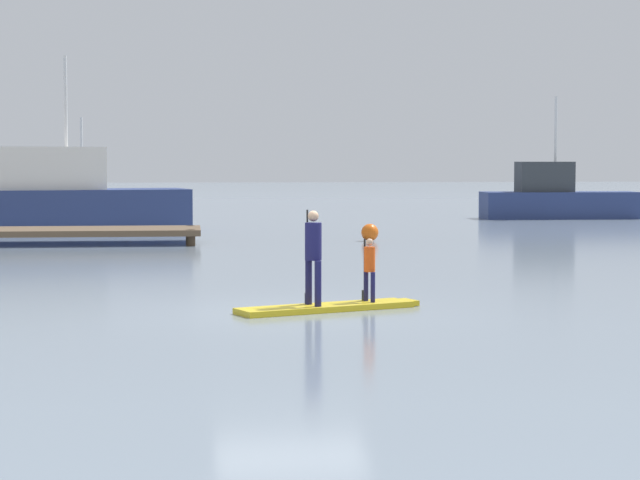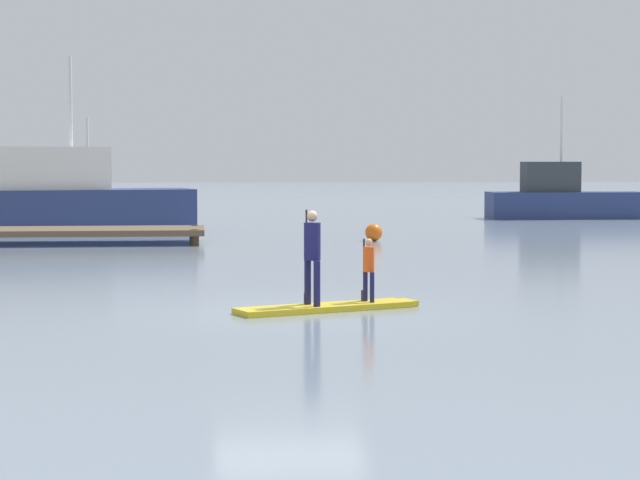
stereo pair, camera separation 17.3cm
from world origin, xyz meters
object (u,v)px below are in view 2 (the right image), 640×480
paddler_adult (312,251)px  trawler_grey_distant (71,206)px  fishing_boat_white_large (59,199)px  mooring_buoy_near (374,232)px  fishing_boat_green_midground (562,199)px  paddleboard_near (329,307)px  paddler_child_solo (368,266)px

paddler_adult → trawler_grey_distant: trawler_grey_distant is taller
fishing_boat_white_large → mooring_buoy_near: size_ratio=17.12×
fishing_boat_green_midground → trawler_grey_distant: fishing_boat_green_midground is taller
trawler_grey_distant → paddleboard_near: bearing=-77.0°
paddleboard_near → fishing_boat_green_midground: bearing=66.3°
paddler_child_solo → fishing_boat_white_large: (-7.72, 22.26, 0.45)m
paddler_child_solo → mooring_buoy_near: paddler_child_solo is taller
fishing_boat_white_large → paddleboard_near: bearing=-72.8°
paddler_adult → fishing_boat_green_midground: size_ratio=0.23×
fishing_boat_white_large → trawler_grey_distant: size_ratio=1.75×
paddler_child_solo → fishing_boat_green_midground: bearing=67.2°
trawler_grey_distant → mooring_buoy_near: size_ratio=9.78×
paddler_adult → fishing_boat_white_large: bearing=106.5°
paddler_adult → trawler_grey_distant: size_ratio=0.30×
paddler_adult → trawler_grey_distant: bearing=102.5°
paddleboard_near → fishing_boat_green_midground: size_ratio=0.48×
paddler_child_solo → trawler_grey_distant: 34.15m
paddleboard_near → paddler_adult: bearing=-158.9°
paddler_adult → mooring_buoy_near: 17.58m
fishing_boat_white_large → fishing_boat_green_midground: 22.14m
paddleboard_near → trawler_grey_distant: size_ratio=0.61×
paddleboard_near → fishing_boat_white_large: fishing_boat_white_large is taller
paddler_child_solo → trawler_grey_distant: bearing=104.3°
fishing_boat_green_midground → trawler_grey_distant: bearing=173.1°
paddler_adult → mooring_buoy_near: paddler_adult is taller
paddler_adult → fishing_boat_green_midground: bearing=65.9°
fishing_boat_white_large → mooring_buoy_near: fishing_boat_white_large is taller
trawler_grey_distant → mooring_buoy_near: (10.99, -16.30, -0.26)m
paddler_child_solo → trawler_grey_distant: (-8.43, 33.09, -0.17)m
paddler_adult → paddler_child_solo: paddler_adult is taller
paddleboard_near → fishing_boat_white_large: 23.66m
fishing_boat_white_large → trawler_grey_distant: bearing=93.8°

